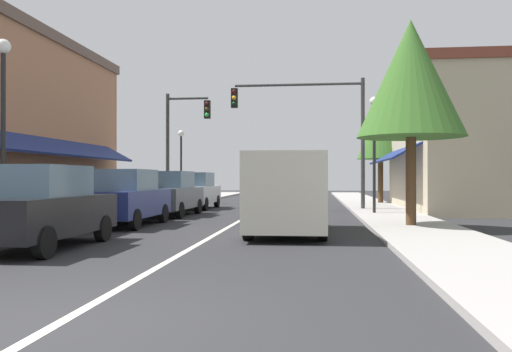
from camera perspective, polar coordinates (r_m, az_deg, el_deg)
name	(u,v)px	position (r m, az deg, el deg)	size (l,w,h in m)	color
ground_plane	(256,212)	(23.25, -0.05, -3.93)	(80.00, 80.00, 0.00)	#28282B
sidewalk_left	(136,210)	(24.49, -12.97, -3.59)	(2.60, 56.00, 0.12)	#A39E99
sidewalk_right	(382,211)	(23.28, 13.55, -3.77)	(2.60, 56.00, 0.12)	#A39E99
lane_center_stripe	(256,212)	(23.25, -0.05, -3.92)	(0.14, 52.00, 0.01)	silver
storefront_right_block	(464,142)	(26.03, 21.69, 3.48)	(6.64, 10.20, 6.34)	#BCAD8E
parked_car_nearest_left	(41,207)	(11.96, -22.41, -3.19)	(1.79, 4.11, 1.77)	black
parked_car_second_left	(126,198)	(16.86, -14.04, -2.33)	(1.82, 4.12, 1.77)	navy
parked_car_third_left	(170,194)	(21.05, -9.36, -1.92)	(1.88, 4.15, 1.77)	#4C5156
parked_car_far_left	(195,191)	(25.66, -6.64, -1.61)	(1.84, 4.13, 1.77)	#B7BABF
van_in_lane	(287,191)	(14.13, 3.39, -1.66)	(2.09, 5.22, 2.12)	beige
traffic_signal_mast_arm	(317,119)	(24.29, 6.64, 6.15)	(6.14, 0.50, 6.07)	#333333
traffic_signal_left_corner	(181,134)	(26.69, -8.18, 4.58)	(2.33, 0.50, 5.77)	#333333
street_lamp_left_near	(3,105)	(14.67, -25.85, 7.01)	(0.36, 0.36, 4.99)	black
street_lamp_right_mid	(374,135)	(21.44, 12.76, 4.34)	(0.36, 0.36, 4.75)	black
street_lamp_left_far	(181,153)	(30.96, -8.17, 2.45)	(0.36, 0.36, 4.31)	black
tree_right_near	(411,79)	(16.31, 16.52, 10.09)	(3.16, 3.16, 6.18)	#4C331E
tree_right_far	(380,134)	(30.36, 13.42, 4.51)	(2.65, 2.65, 5.49)	#4C331E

